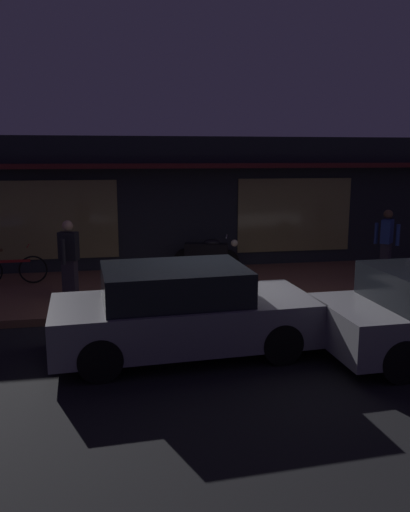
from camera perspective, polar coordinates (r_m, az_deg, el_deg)
The scene contains 8 objects.
ground_plane at distance 9.28m, azimuth 1.17°, elevation -8.64°, with size 60.00×60.00×0.00m, color black.
sidewalk_slab at distance 12.08m, azimuth -1.61°, elevation -3.57°, with size 18.00×4.00×0.15m, color brown.
storefront_building at distance 15.11m, azimuth -3.56°, elevation 6.02°, with size 18.00×3.30×3.60m.
motorcycle at distance 13.24m, azimuth 0.27°, elevation 0.26°, with size 1.67×0.68×0.97m.
bicycle_parked at distance 12.89m, azimuth -20.60°, elevation -1.38°, with size 1.66×0.42×0.91m.
person_photographer at distance 11.03m, azimuth -14.70°, elevation -0.28°, with size 0.43×0.60×1.67m.
person_bystander at distance 13.47m, azimuth 19.31°, elevation 1.47°, with size 0.50×0.49×1.67m.
parked_car_far at distance 8.26m, azimuth -2.64°, elevation -6.02°, with size 4.20×2.00×1.42m.
Camera 1 is at (-1.72, -8.56, 3.13)m, focal length 36.40 mm.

